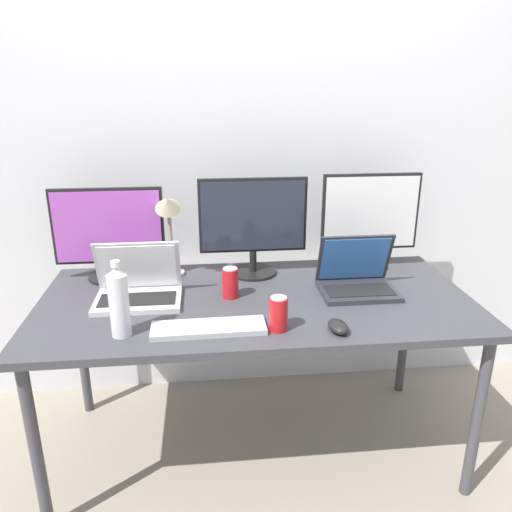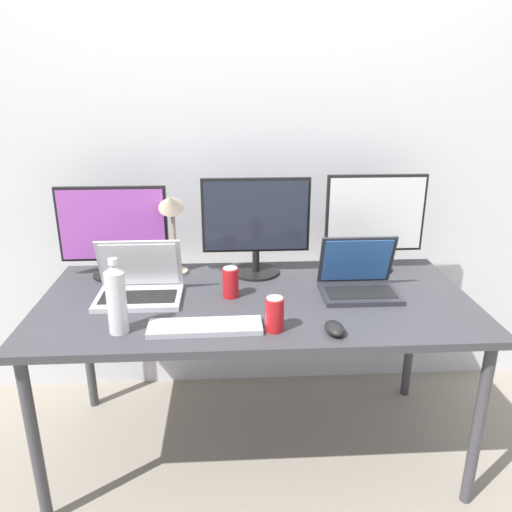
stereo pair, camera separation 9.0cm
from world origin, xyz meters
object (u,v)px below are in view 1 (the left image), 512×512
Objects in this scene: work_desk at (256,310)px; desk_lamp at (169,220)px; laptop_secondary at (357,278)px; keyboard_main at (209,328)px; laptop_silver at (138,287)px; monitor_left at (109,233)px; soda_can_near_keyboard at (230,283)px; water_bottle at (119,302)px; mouse_by_keyboard at (338,326)px; monitor_center at (253,223)px; monitor_right at (370,218)px; soda_can_by_laptop at (278,314)px.

work_desk is 0.54m from desk_lamp.
keyboard_main is at bearing -154.94° from laptop_secondary.
laptop_silver is 0.90m from laptop_secondary.
monitor_left reaches higher than soda_can_near_keyboard.
keyboard_main is 0.32m from water_bottle.
laptop_silver reaches higher than work_desk.
mouse_by_keyboard reaches higher than work_desk.
monitor_right is (0.54, 0.02, 0.00)m from monitor_center.
water_bottle is at bearing -152.18° from work_desk.
laptop_secondary is 0.69m from keyboard_main.
soda_can_near_keyboard reaches higher than work_desk.
work_desk is 0.73m from monitor_left.
soda_can_near_keyboard is at bearing 70.54° from keyboard_main.
keyboard_main is (-0.62, -0.29, -0.05)m from laptop_secondary.
keyboard_main is at bearing -73.25° from desk_lamp.
monitor_right is (1.17, 0.00, 0.03)m from monitor_left.
monitor_right reaches higher than soda_can_near_keyboard.
work_desk is 13.86× the size of soda_can_near_keyboard.
monitor_left is 0.89m from soda_can_by_laptop.
laptop_secondary is at bearing -30.80° from monitor_center.
monitor_right is at bearing 0.22° from monitor_left.
desk_lamp reaches higher than work_desk.
monitor_right is 0.73m from soda_can_near_keyboard.
water_bottle is at bearing -105.87° from desk_lamp.
laptop_secondary is at bearing 55.09° from mouse_by_keyboard.
soda_can_near_keyboard is at bearing -157.35° from monitor_right.
mouse_by_keyboard is 0.76m from water_bottle.
monitor_right is 1.19m from water_bottle.
mouse_by_keyboard is at bearing -34.91° from monitor_left.
keyboard_main is at bearing -143.52° from monitor_right.
work_desk is 3.66× the size of monitor_left.
laptop_silver is 0.37m from soda_can_near_keyboard.
monitor_right reaches higher than water_bottle.
soda_can_by_laptop is at bearing -86.52° from monitor_center.
monitor_left is 4.59× the size of mouse_by_keyboard.
monitor_right is 1.44× the size of laptop_secondary.
laptop_silver is at bearing 177.71° from soda_can_near_keyboard.
water_bottle is at bearing -152.22° from monitor_right.
work_desk is 4.34× the size of desk_lamp.
mouse_by_keyboard is at bearing -4.34° from water_bottle.
monitor_left is 1.75× the size of water_bottle.
water_bottle is (-0.75, 0.06, 0.11)m from mouse_by_keyboard.
monitor_left reaches higher than desk_lamp.
desk_lamp reaches higher than soda_can_near_keyboard.
laptop_silver is at bearing 148.79° from soda_can_by_laptop.
mouse_by_keyboard is at bearing -9.96° from soda_can_by_laptop.
keyboard_main is 3.21× the size of soda_can_by_laptop.
work_desk is 0.34m from keyboard_main.
monitor_left reaches higher than laptop_secondary.
soda_can_near_keyboard is at bearing 116.77° from soda_can_by_laptop.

